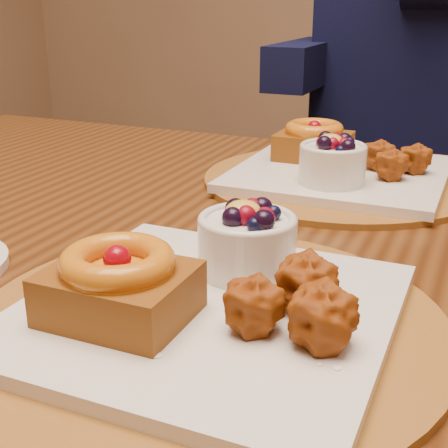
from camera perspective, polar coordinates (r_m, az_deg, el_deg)
The scene contains 4 objects.
dining_table at distance 0.72m, azimuth 6.00°, elevation -6.75°, with size 1.60×0.90×0.76m.
place_setting_near at distance 0.50m, azimuth -1.55°, elevation -6.74°, with size 0.38×0.38×0.08m.
place_setting_far at distance 0.88m, azimuth 10.41°, elevation 5.10°, with size 0.38×0.38×0.08m.
chair_far at distance 1.46m, azimuth 17.27°, elevation 1.60°, with size 0.59×0.59×1.01m.
Camera 1 is at (0.28, -0.57, 1.00)m, focal length 50.00 mm.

